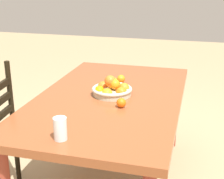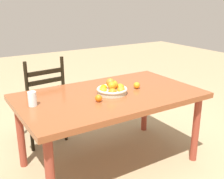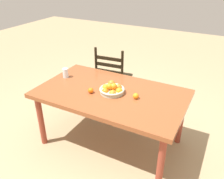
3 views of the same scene
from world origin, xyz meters
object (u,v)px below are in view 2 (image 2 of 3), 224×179
object	(u,v)px
chair_near_window	(42,102)
fruit_bowl	(112,89)
dining_table	(110,101)
orange_loose_1	(137,85)
drinking_glass	(32,99)
orange_loose_0	(99,98)

from	to	relation	value
chair_near_window	fruit_bowl	bearing A→B (deg)	111.55
dining_table	fruit_bowl	xyz separation A→B (m)	(0.02, -0.01, 0.12)
orange_loose_1	drinking_glass	distance (m)	0.99
chair_near_window	fruit_bowl	size ratio (longest dim) A/B	3.45
fruit_bowl	drinking_glass	distance (m)	0.71
orange_loose_0	orange_loose_1	bearing A→B (deg)	13.69
dining_table	drinking_glass	xyz separation A→B (m)	(-0.69, 0.07, 0.13)
chair_near_window	drinking_glass	xyz separation A→B (m)	(-0.29, -0.72, 0.32)
orange_loose_1	chair_near_window	bearing A→B (deg)	130.89
orange_loose_1	orange_loose_0	bearing A→B (deg)	-166.31
orange_loose_1	drinking_glass	world-z (taller)	drinking_glass
dining_table	orange_loose_1	size ratio (longest dim) A/B	26.36
orange_loose_0	orange_loose_1	world-z (taller)	orange_loose_1
chair_near_window	orange_loose_1	distance (m)	1.10
fruit_bowl	orange_loose_0	world-z (taller)	fruit_bowl
orange_loose_0	drinking_glass	size ratio (longest dim) A/B	0.51
fruit_bowl	chair_near_window	bearing A→B (deg)	117.12
drinking_glass	orange_loose_0	bearing A→B (deg)	-21.70
dining_table	chair_near_window	world-z (taller)	chair_near_window
dining_table	orange_loose_0	distance (m)	0.25
orange_loose_0	orange_loose_1	xyz separation A→B (m)	(0.49, 0.12, 0.00)
chair_near_window	fruit_bowl	world-z (taller)	chair_near_window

